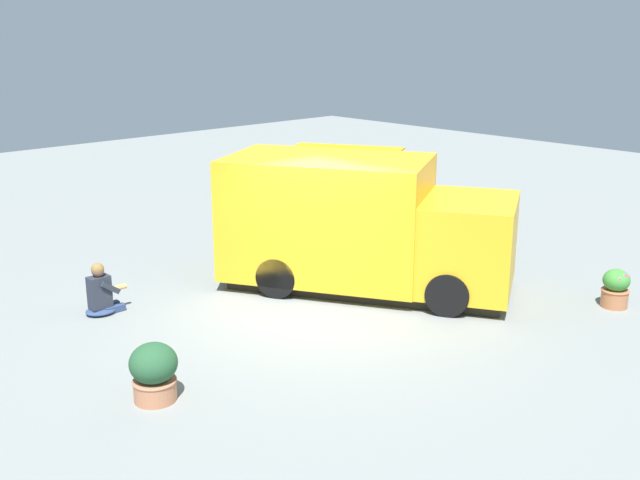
{
  "coord_description": "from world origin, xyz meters",
  "views": [
    {
      "loc": [
        8.77,
        -8.16,
        4.67
      ],
      "look_at": [
        0.08,
        0.09,
        1.25
      ],
      "focal_mm": 42.55,
      "sensor_mm": 36.0,
      "label": 1
    }
  ],
  "objects": [
    {
      "name": "planter_flowering_far",
      "position": [
        3.41,
        3.88,
        0.34
      ],
      "size": [
        0.47,
        0.47,
        0.67
      ],
      "color": "#AF6A44",
      "rests_on": "ground_plane"
    },
    {
      "name": "person_customer",
      "position": [
        -2.35,
        -2.63,
        0.35
      ],
      "size": [
        0.44,
        0.75,
        0.89
      ],
      "color": "navy",
      "rests_on": "ground_plane"
    },
    {
      "name": "planter_flowering_near",
      "position": [
        0.91,
        -3.62,
        0.4
      ],
      "size": [
        0.62,
        0.62,
        0.78
      ],
      "color": "#B57350",
      "rests_on": "ground_plane"
    },
    {
      "name": "ground_plane",
      "position": [
        0.0,
        0.0,
        0.0
      ],
      "size": [
        40.0,
        40.0,
        0.0
      ],
      "primitive_type": "plane",
      "color": "gray"
    },
    {
      "name": "food_truck",
      "position": [
        -0.32,
        1.46,
        1.13
      ],
      "size": [
        5.5,
        4.35,
        2.38
      ],
      "color": "yellow",
      "rests_on": "ground_plane"
    }
  ]
}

